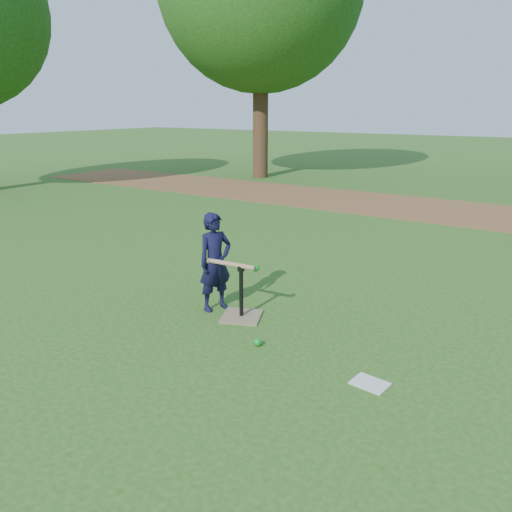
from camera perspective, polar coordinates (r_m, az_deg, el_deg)
The scene contains 7 objects.
ground at distance 5.83m, azimuth -3.40°, elevation -6.46°, with size 80.00×80.00×0.00m, color #285116.
dirt_strip at distance 12.42m, azimuth 17.81°, elevation 5.30°, with size 24.00×3.00×0.01m, color brown.
child at distance 5.74m, azimuth -4.69°, elevation -0.70°, with size 0.42×0.28×1.15m, color black.
wiffle_ball_ground at distance 5.03m, azimuth 0.19°, elevation -9.82°, with size 0.08×0.08×0.08m, color #0C8E20.
clipboard at distance 4.53m, azimuth 12.89°, elevation -14.01°, with size 0.30×0.23×0.01m, color silver.
batting_tee at distance 5.65m, azimuth -1.68°, elevation -5.98°, with size 0.56×0.56×0.61m.
swing_action at distance 5.52m, azimuth -2.57°, elevation -0.99°, with size 0.65×0.19×0.09m.
Camera 1 is at (3.23, -4.28, 2.29)m, focal length 35.00 mm.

